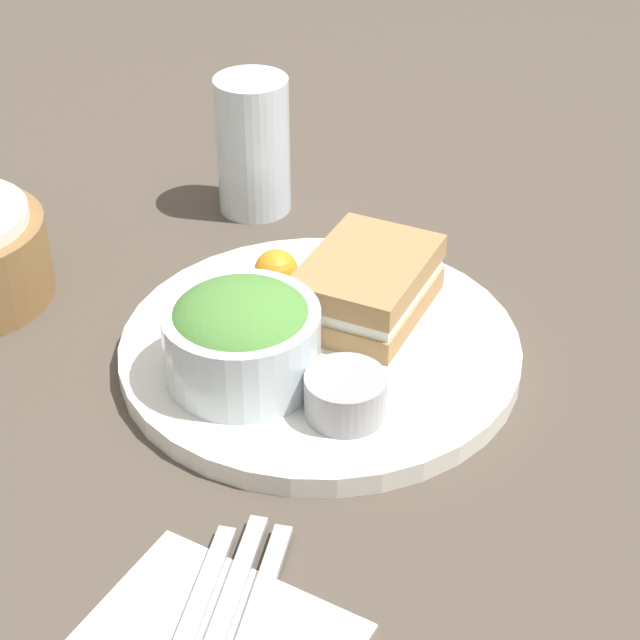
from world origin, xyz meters
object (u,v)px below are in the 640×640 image
at_px(fork, 247,637).
at_px(knife, 218,632).
at_px(drink_glass, 253,145).
at_px(spoon, 190,627).
at_px(dressing_cup, 345,395).
at_px(sandwich, 367,285).
at_px(plate, 320,349).
at_px(salad_bowl, 242,335).

height_order(fork, knife, same).
bearing_deg(drink_glass, spoon, -151.82).
height_order(dressing_cup, spoon, dressing_cup).
bearing_deg(sandwich, drink_glass, 55.84).
xyz_separation_m(knife, spoon, (-0.01, 0.02, 0.00)).
bearing_deg(plate, dressing_cup, -138.83).
bearing_deg(plate, drink_glass, 44.07).
distance_m(dressing_cup, spoon, 0.21).
relative_size(plate, dressing_cup, 5.32).
relative_size(drink_glass, fork, 0.75).
bearing_deg(spoon, dressing_cup, 164.65).
bearing_deg(salad_bowl, knife, -150.84).
distance_m(plate, fork, 0.29).
height_order(sandwich, salad_bowl, salad_bowl).
height_order(plate, knife, plate).
distance_m(sandwich, spoon, 0.34).
bearing_deg(dressing_cup, spoon, -177.98).
bearing_deg(sandwich, fork, -164.55).
distance_m(fork, spoon, 0.04).
distance_m(plate, salad_bowl, 0.09).
xyz_separation_m(salad_bowl, drink_glass, (0.26, 0.15, 0.01)).
xyz_separation_m(salad_bowl, dressing_cup, (-0.00, -0.09, -0.02)).
height_order(salad_bowl, fork, salad_bowl).
height_order(drink_glass, knife, drink_glass).
relative_size(dressing_cup, drink_glass, 0.45).
xyz_separation_m(plate, salad_bowl, (-0.07, 0.03, 0.05)).
bearing_deg(salad_bowl, drink_glass, 30.81).
bearing_deg(drink_glass, salad_bowl, -149.19).
bearing_deg(salad_bowl, plate, -22.89).
relative_size(dressing_cup, fork, 0.34).
bearing_deg(salad_bowl, fork, -146.60).
bearing_deg(spoon, plate, 176.40).
distance_m(knife, spoon, 0.02).
relative_size(salad_bowl, drink_glass, 0.88).
height_order(plate, salad_bowl, salad_bowl).
xyz_separation_m(plate, dressing_cup, (-0.07, -0.06, 0.03)).
height_order(dressing_cup, drink_glass, drink_glass).
bearing_deg(plate, spoon, -166.24).
bearing_deg(sandwich, spoon, -170.66).
xyz_separation_m(sandwich, salad_bowl, (-0.12, 0.04, 0.01)).
relative_size(plate, sandwich, 2.45).
bearing_deg(spoon, sandwich, 171.98).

